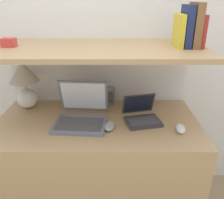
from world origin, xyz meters
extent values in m
cube|color=white|center=(0.00, 0.73, 1.20)|extent=(6.00, 0.05, 2.40)
cube|color=tan|center=(0.00, 0.33, 0.39)|extent=(1.30, 0.66, 0.77)
cube|color=white|center=(0.00, 0.68, 0.61)|extent=(1.30, 0.04, 1.21)
cube|color=tan|center=(0.00, 0.41, 1.23)|extent=(1.30, 0.60, 0.03)
ellipsoid|color=white|center=(-0.51, 0.54, 0.84)|extent=(0.14, 0.14, 0.14)
cylinder|color=tan|center=(-0.51, 0.54, 0.94)|extent=(0.02, 0.02, 0.06)
cone|color=#B2AD99|center=(-0.51, 0.54, 1.05)|extent=(0.20, 0.20, 0.15)
cube|color=slate|center=(-0.10, 0.27, 0.78)|extent=(0.34, 0.26, 0.02)
cube|color=#47474C|center=(-0.10, 0.26, 0.80)|extent=(0.29, 0.19, 0.00)
cube|color=slate|center=(-0.09, 0.43, 0.91)|extent=(0.33, 0.10, 0.23)
cube|color=white|center=(-0.09, 0.42, 0.91)|extent=(0.29, 0.09, 0.20)
cube|color=#333338|center=(0.29, 0.30, 0.78)|extent=(0.24, 0.20, 0.02)
cube|color=#47474C|center=(0.30, 0.30, 0.80)|extent=(0.21, 0.15, 0.00)
cube|color=#333338|center=(0.27, 0.41, 0.86)|extent=(0.22, 0.10, 0.14)
cube|color=black|center=(0.27, 0.40, 0.87)|extent=(0.20, 0.09, 0.13)
ellipsoid|color=#99999E|center=(0.08, 0.24, 0.79)|extent=(0.08, 0.12, 0.04)
ellipsoid|color=white|center=(0.50, 0.21, 0.79)|extent=(0.07, 0.11, 0.04)
cube|color=gray|center=(0.06, 0.59, 0.84)|extent=(0.11, 0.05, 0.13)
cube|color=#59595B|center=(0.06, 0.57, 0.84)|extent=(0.09, 0.00, 0.09)
cube|color=#A82823|center=(0.61, 0.41, 1.33)|extent=(0.02, 0.15, 0.18)
cube|color=brown|center=(0.57, 0.41, 1.36)|extent=(0.04, 0.17, 0.25)
cube|color=navy|center=(0.53, 0.41, 1.36)|extent=(0.04, 0.16, 0.24)
cube|color=gold|center=(0.48, 0.41, 1.33)|extent=(0.03, 0.18, 0.19)
cube|color=#CC3D33|center=(-0.52, 0.41, 1.26)|extent=(0.08, 0.06, 0.05)
camera|label=1|loc=(0.10, -1.02, 1.52)|focal=38.00mm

